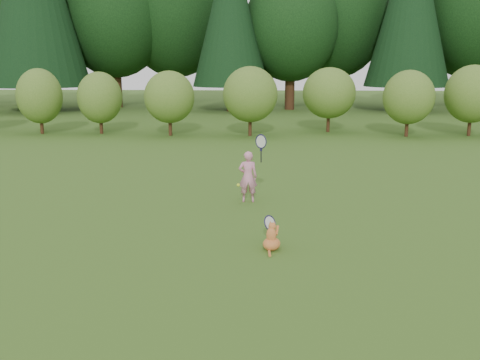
# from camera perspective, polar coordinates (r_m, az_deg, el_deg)

# --- Properties ---
(ground) EXTENTS (100.00, 100.00, 0.00)m
(ground) POSITION_cam_1_polar(r_m,az_deg,el_deg) (9.41, -1.48, -5.20)
(ground) COLOR #2F5417
(ground) RESTS_ON ground
(shrub_row) EXTENTS (28.00, 3.00, 2.80)m
(shrub_row) POSITION_cam_1_polar(r_m,az_deg,el_deg) (22.00, 1.19, 8.58)
(shrub_row) COLOR #3F6720
(shrub_row) RESTS_ON ground
(child) EXTENTS (0.59, 0.35, 1.60)m
(child) POSITION_cam_1_polar(r_m,az_deg,el_deg) (11.07, 0.90, 0.49)
(child) COLOR pink
(child) RESTS_ON ground
(cat) EXTENTS (0.44, 0.71, 0.60)m
(cat) POSITION_cam_1_polar(r_m,az_deg,el_deg) (8.33, 3.39, -5.88)
(cat) COLOR #BF5C24
(cat) RESTS_ON ground
(tennis_ball) EXTENTS (0.06, 0.06, 0.06)m
(tennis_ball) POSITION_cam_1_polar(r_m,az_deg,el_deg) (9.75, -0.18, -0.54)
(tennis_ball) COLOR #B2E31A
(tennis_ball) RESTS_ON ground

